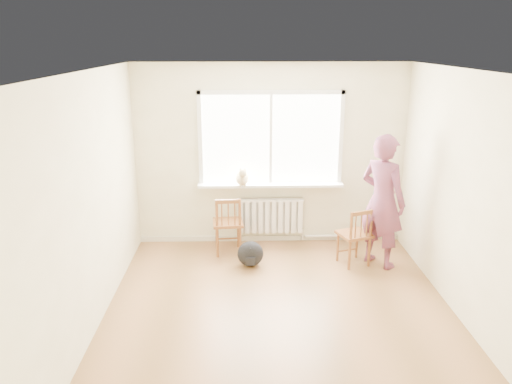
{
  "coord_description": "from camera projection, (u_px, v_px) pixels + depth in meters",
  "views": [
    {
      "loc": [
        -0.41,
        -4.97,
        2.99
      ],
      "look_at": [
        -0.24,
        1.2,
        1.11
      ],
      "focal_mm": 35.0,
      "sensor_mm": 36.0,
      "label": 1
    }
  ],
  "objects": [
    {
      "name": "cat",
      "position": [
        242.0,
        177.0,
        7.27
      ],
      "size": [
        0.21,
        0.45,
        0.3
      ],
      "rotation": [
        0.0,
        0.0,
        0.06
      ],
      "color": "beige",
      "rests_on": "windowsill"
    },
    {
      "name": "backpack",
      "position": [
        250.0,
        254.0,
        6.85
      ],
      "size": [
        0.43,
        0.38,
        0.36
      ],
      "primitive_type": "ellipsoid",
      "rotation": [
        0.0,
        0.0,
        -0.39
      ],
      "color": "black",
      "rests_on": "floor"
    },
    {
      "name": "baseboard",
      "position": [
        270.0,
        238.0,
        7.76
      ],
      "size": [
        4.0,
        0.03,
        0.08
      ],
      "primitive_type": "cube",
      "color": "beige",
      "rests_on": "ground"
    },
    {
      "name": "person",
      "position": [
        382.0,
        201.0,
        6.7
      ],
      "size": [
        0.77,
        0.79,
        1.84
      ],
      "primitive_type": "imported",
      "rotation": [
        0.0,
        0.0,
        2.28
      ],
      "color": "#C2405D",
      "rests_on": "floor"
    },
    {
      "name": "ceiling",
      "position": [
        284.0,
        71.0,
        4.85
      ],
      "size": [
        4.5,
        4.5,
        0.0
      ],
      "primitive_type": "plane",
      "rotation": [
        3.14,
        0.0,
        0.0
      ],
      "color": "white",
      "rests_on": "back_wall"
    },
    {
      "name": "heating_pipe",
      "position": [
        350.0,
        236.0,
        7.74
      ],
      "size": [
        1.4,
        0.04,
        0.04
      ],
      "primitive_type": "cylinder",
      "rotation": [
        0.0,
        1.57,
        0.0
      ],
      "color": "silver",
      "rests_on": "back_wall"
    },
    {
      "name": "chair_right",
      "position": [
        356.0,
        237.0,
        6.81
      ],
      "size": [
        0.51,
        0.5,
        0.82
      ],
      "rotation": [
        0.0,
        0.0,
        3.49
      ],
      "color": "brown",
      "rests_on": "floor"
    },
    {
      "name": "floor",
      "position": [
        280.0,
        316.0,
        5.63
      ],
      "size": [
        4.5,
        4.5,
        0.0
      ],
      "primitive_type": "plane",
      "color": "#99673E",
      "rests_on": "ground"
    },
    {
      "name": "window",
      "position": [
        271.0,
        135.0,
        7.28
      ],
      "size": [
        2.12,
        0.05,
        1.42
      ],
      "color": "white",
      "rests_on": "back_wall"
    },
    {
      "name": "windowsill",
      "position": [
        271.0,
        185.0,
        7.41
      ],
      "size": [
        2.15,
        0.22,
        0.04
      ],
      "primitive_type": "cube",
      "color": "white",
      "rests_on": "back_wall"
    },
    {
      "name": "radiator",
      "position": [
        270.0,
        215.0,
        7.57
      ],
      "size": [
        1.0,
        0.12,
        0.55
      ],
      "color": "white",
      "rests_on": "back_wall"
    },
    {
      "name": "chair_left",
      "position": [
        228.0,
        225.0,
        7.18
      ],
      "size": [
        0.46,
        0.44,
        0.86
      ],
      "rotation": [
        0.0,
        0.0,
        3.23
      ],
      "color": "brown",
      "rests_on": "floor"
    },
    {
      "name": "back_wall",
      "position": [
        270.0,
        156.0,
        7.39
      ],
      "size": [
        4.0,
        0.01,
        2.7
      ],
      "primitive_type": "cube",
      "color": "#F1E7C0",
      "rests_on": "ground"
    }
  ]
}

